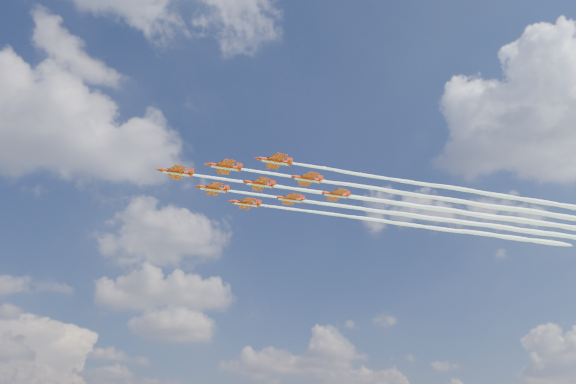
# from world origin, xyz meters

# --- Properties ---
(jet_lead) EXTENTS (130.89, 10.21, 2.46)m
(jet_lead) POSITION_xyz_m (35.72, 1.98, 81.22)
(jet_lead) COLOR red
(jet_row2_port) EXTENTS (130.89, 10.21, 2.46)m
(jet_row2_port) POSITION_xyz_m (46.50, -5.50, 81.22)
(jet_row2_port) COLOR red
(jet_row2_starb) EXTENTS (130.89, 10.21, 2.46)m
(jet_row2_starb) POSITION_xyz_m (47.08, 8.55, 81.22)
(jet_row2_starb) COLOR red
(jet_row3_port) EXTENTS (130.89, 10.21, 2.46)m
(jet_row3_port) POSITION_xyz_m (57.28, -12.98, 81.22)
(jet_row3_port) COLOR red
(jet_row3_centre) EXTENTS (130.89, 10.21, 2.46)m
(jet_row3_centre) POSITION_xyz_m (57.85, 1.07, 81.22)
(jet_row3_centre) COLOR red
(jet_row3_starb) EXTENTS (130.89, 10.21, 2.46)m
(jet_row3_starb) POSITION_xyz_m (58.43, 15.12, 81.22)
(jet_row3_starb) COLOR red
(jet_row4_port) EXTENTS (130.89, 10.21, 2.46)m
(jet_row4_port) POSITION_xyz_m (68.63, -6.41, 81.22)
(jet_row4_port) COLOR red
(jet_row4_starb) EXTENTS (130.89, 10.21, 2.46)m
(jet_row4_starb) POSITION_xyz_m (69.21, 7.64, 81.22)
(jet_row4_starb) COLOR red
(jet_tail) EXTENTS (130.89, 10.21, 2.46)m
(jet_tail) POSITION_xyz_m (79.99, 0.16, 81.22)
(jet_tail) COLOR red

